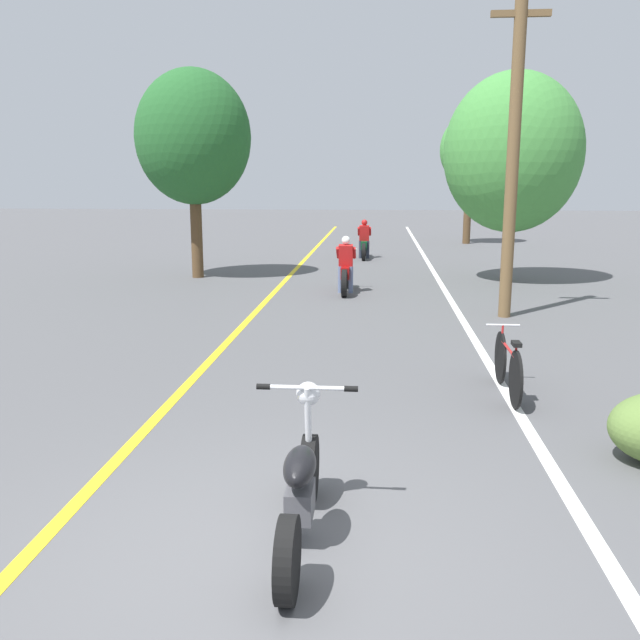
# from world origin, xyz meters

# --- Properties ---
(ground_plane) EXTENTS (120.00, 120.00, 0.00)m
(ground_plane) POSITION_xyz_m (0.00, 0.00, 0.00)
(ground_plane) COLOR #515154
(lane_stripe_center) EXTENTS (0.14, 48.00, 0.01)m
(lane_stripe_center) POSITION_xyz_m (-1.70, 12.17, 0.00)
(lane_stripe_center) COLOR yellow
(lane_stripe_center) RESTS_ON ground
(lane_stripe_edge) EXTENTS (0.14, 48.00, 0.01)m
(lane_stripe_edge) POSITION_xyz_m (2.51, 12.17, 0.00)
(lane_stripe_edge) COLOR white
(lane_stripe_edge) RESTS_ON ground
(utility_pole) EXTENTS (1.10, 0.24, 6.32)m
(utility_pole) POSITION_xyz_m (3.39, 9.17, 3.25)
(utility_pole) COLOR brown
(utility_pole) RESTS_ON ground
(roadside_tree_right_near) EXTENTS (3.61, 3.25, 5.49)m
(roadside_tree_right_near) POSITION_xyz_m (4.31, 14.12, 3.40)
(roadside_tree_right_near) COLOR #513A23
(roadside_tree_right_near) RESTS_ON ground
(roadside_tree_right_far) EXTENTS (2.55, 2.29, 5.45)m
(roadside_tree_right_far) POSITION_xyz_m (4.66, 25.53, 3.94)
(roadside_tree_right_far) COLOR #513A23
(roadside_tree_right_far) RESTS_ON ground
(roadside_tree_left) EXTENTS (3.17, 2.85, 5.68)m
(roadside_tree_left) POSITION_xyz_m (-4.25, 14.21, 3.84)
(roadside_tree_left) COLOR #513A23
(roadside_tree_left) RESTS_ON ground
(motorcycle_foreground) EXTENTS (0.82, 2.01, 1.08)m
(motorcycle_foreground) POSITION_xyz_m (0.27, 0.22, 0.42)
(motorcycle_foreground) COLOR black
(motorcycle_foreground) RESTS_ON ground
(motorcycle_rider_lead) EXTENTS (0.50, 2.01, 1.38)m
(motorcycle_rider_lead) POSITION_xyz_m (0.05, 11.92, 0.52)
(motorcycle_rider_lead) COLOR black
(motorcycle_rider_lead) RESTS_ON ground
(motorcycle_rider_far) EXTENTS (0.50, 2.05, 1.36)m
(motorcycle_rider_far) POSITION_xyz_m (0.34, 19.46, 0.51)
(motorcycle_rider_far) COLOR black
(motorcycle_rider_far) RESTS_ON ground
(bicycle_parked) EXTENTS (0.44, 1.75, 0.82)m
(bicycle_parked) POSITION_xyz_m (2.50, 3.99, 0.38)
(bicycle_parked) COLOR black
(bicycle_parked) RESTS_ON ground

